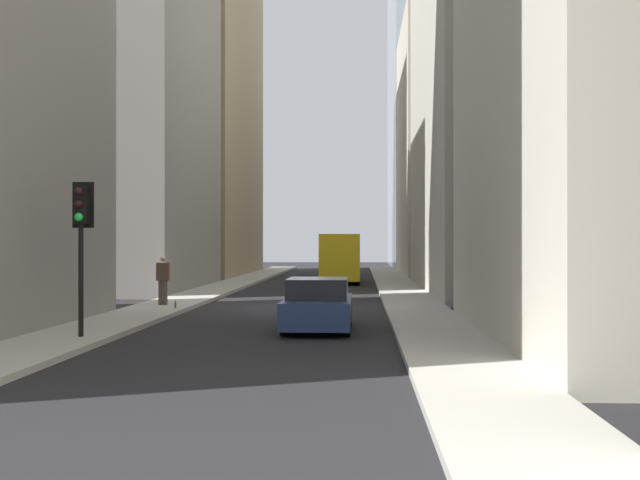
# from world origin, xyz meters

# --- Properties ---
(ground_plane) EXTENTS (135.00, 135.00, 0.00)m
(ground_plane) POSITION_xyz_m (0.00, 0.00, 0.00)
(ground_plane) COLOR black
(sidewalk_right) EXTENTS (90.00, 2.20, 0.14)m
(sidewalk_right) POSITION_xyz_m (0.00, 4.50, 0.07)
(sidewalk_right) COLOR #A8A399
(sidewalk_right) RESTS_ON ground_plane
(sidewalk_left) EXTENTS (90.00, 2.20, 0.14)m
(sidewalk_left) POSITION_xyz_m (0.00, -4.50, 0.07)
(sidewalk_left) COLOR #A8A399
(sidewalk_left) RESTS_ON ground_plane
(building_left_far) EXTENTS (16.45, 10.00, 18.53)m
(building_left_far) POSITION_xyz_m (30.56, -10.60, 9.27)
(building_left_far) COLOR beige
(building_left_far) RESTS_ON ground_plane
(building_right_far) EXTENTS (19.20, 10.50, 27.32)m
(building_right_far) POSITION_xyz_m (28.34, 10.59, 13.67)
(building_right_far) COLOR #9E8966
(building_right_far) RESTS_ON ground_plane
(building_right_midfar) EXTENTS (13.66, 10.50, 20.76)m
(building_right_midfar) POSITION_xyz_m (10.53, 10.59, 10.39)
(building_right_midfar) COLOR gray
(building_right_midfar) RESTS_ON ground_plane
(delivery_truck) EXTENTS (6.46, 2.25, 2.84)m
(delivery_truck) POSITION_xyz_m (17.53, -1.40, 1.46)
(delivery_truck) COLOR yellow
(delivery_truck) RESTS_ON ground_plane
(sedan_navy) EXTENTS (4.30, 1.78, 1.42)m
(sedan_navy) POSITION_xyz_m (-7.84, -1.40, 0.66)
(sedan_navy) COLOR navy
(sedan_navy) RESTS_ON ground_plane
(traffic_light_foreground) EXTENTS (0.43, 0.52, 3.68)m
(traffic_light_foreground) POSITION_xyz_m (-10.73, 4.09, 2.84)
(traffic_light_foreground) COLOR black
(traffic_light_foreground) RESTS_ON sidewalk_right
(pedestrian) EXTENTS (0.26, 0.44, 1.77)m
(pedestrian) POSITION_xyz_m (-0.95, 4.52, 1.11)
(pedestrian) COLOR #473D33
(pedestrian) RESTS_ON sidewalk_right
(discarded_bottle) EXTENTS (0.07, 0.07, 0.27)m
(discarded_bottle) POSITION_xyz_m (-2.38, 3.74, 0.25)
(discarded_bottle) COLOR brown
(discarded_bottle) RESTS_ON sidewalk_right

